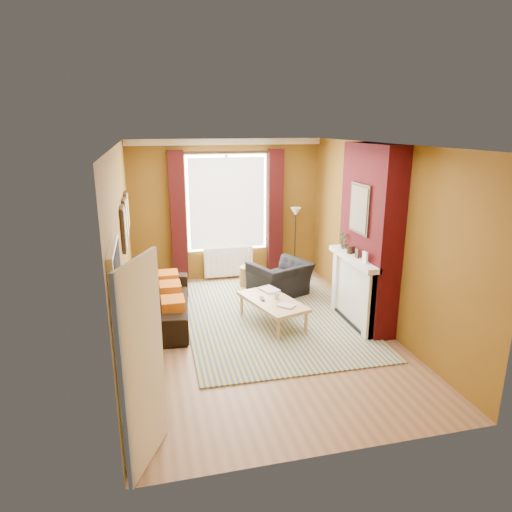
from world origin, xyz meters
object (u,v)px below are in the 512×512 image
Objects in this scene: armchair at (280,279)px; floor_lamp at (295,223)px; sofa at (162,301)px; wicker_stool at (248,277)px; coffee_table at (272,303)px.

floor_lamp is at bearing -144.67° from armchair.
sofa is at bearing -150.84° from floor_lamp.
wicker_stool is at bearing -162.47° from floor_lamp.
floor_lamp reaches higher than armchair.
sofa is 2.24m from armchair.
wicker_stool is 0.27× the size of floor_lamp.
wicker_stool is at bearing -49.56° from sofa.
sofa is 3.27m from floor_lamp.
sofa reaches higher than coffee_table.
armchair reaches higher than sofa.
wicker_stool is (1.69, 1.20, -0.11)m from sofa.
sofa is 1.58× the size of coffee_table.
armchair is 1.40m from floor_lamp.
coffee_table is (-0.47, -1.19, 0.05)m from armchair.
armchair is at bearing 51.56° from coffee_table.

